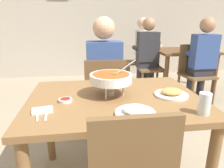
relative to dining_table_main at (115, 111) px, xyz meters
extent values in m
cube|color=#BCB2A3|center=(0.00, 3.48, 0.86)|extent=(10.00, 0.10, 3.00)
cube|color=brown|center=(0.00, 0.00, 0.09)|extent=(1.21, 0.91, 0.04)
cylinder|color=brown|center=(-0.55, 0.39, -0.29)|extent=(0.07, 0.07, 0.72)
cylinder|color=brown|center=(0.55, 0.39, -0.29)|extent=(0.07, 0.07, 0.72)
cube|color=brown|center=(0.00, 0.83, -0.21)|extent=(0.44, 0.44, 0.03)
cube|color=brown|center=(0.00, 0.63, 0.03)|extent=(0.42, 0.04, 0.45)
cylinder|color=brown|center=(0.19, 1.02, -0.43)|extent=(0.04, 0.04, 0.42)
cylinder|color=brown|center=(-0.19, 1.02, -0.43)|extent=(0.04, 0.04, 0.42)
cylinder|color=brown|center=(0.19, 0.64, -0.43)|extent=(0.04, 0.04, 0.42)
cylinder|color=brown|center=(-0.19, 0.64, -0.43)|extent=(0.04, 0.04, 0.42)
cylinder|color=#2D2D38|center=(0.10, 0.85, -0.42)|extent=(0.10, 0.10, 0.45)
cylinder|color=#2D2D38|center=(-0.10, 0.85, -0.42)|extent=(0.10, 0.10, 0.45)
cube|color=#2D2D38|center=(0.00, 0.81, -0.13)|extent=(0.32, 0.32, 0.12)
cube|color=#334C8C|center=(0.00, 0.73, 0.18)|extent=(0.36, 0.20, 0.50)
sphere|color=tan|center=(0.00, 0.73, 0.56)|extent=(0.22, 0.22, 0.22)
cylinder|color=#334C8C|center=(0.16, 0.93, 0.13)|extent=(0.08, 0.28, 0.08)
cylinder|color=#334C8C|center=(-0.16, 0.93, 0.13)|extent=(0.08, 0.28, 0.08)
cube|color=brown|center=(0.00, -0.60, 0.03)|extent=(0.42, 0.04, 0.45)
cylinder|color=silver|center=(0.07, 0.03, 0.16)|extent=(0.01, 0.01, 0.10)
cylinder|color=silver|center=(-0.07, 0.11, 0.16)|extent=(0.01, 0.01, 0.10)
cylinder|color=silver|center=(-0.07, -0.04, 0.16)|extent=(0.01, 0.01, 0.10)
torus|color=silver|center=(-0.02, 0.03, 0.21)|extent=(0.21, 0.21, 0.01)
cylinder|color=#B2B2B7|center=(-0.02, 0.03, 0.13)|extent=(0.05, 0.05, 0.04)
cone|color=orange|center=(-0.02, 0.03, 0.16)|extent=(0.02, 0.02, 0.04)
cylinder|color=white|center=(-0.02, 0.03, 0.24)|extent=(0.30, 0.30, 0.06)
cylinder|color=#994C1E|center=(-0.02, 0.03, 0.27)|extent=(0.26, 0.26, 0.01)
ellipsoid|color=#388433|center=(0.00, 0.03, 0.28)|extent=(0.05, 0.03, 0.01)
cylinder|color=silver|center=(0.07, 0.05, 0.30)|extent=(0.18, 0.01, 0.13)
cylinder|color=white|center=(0.08, -0.29, 0.12)|extent=(0.24, 0.24, 0.01)
ellipsoid|color=white|center=(0.08, -0.29, 0.14)|extent=(0.15, 0.13, 0.04)
cylinder|color=white|center=(0.41, -0.03, 0.12)|extent=(0.24, 0.24, 0.01)
ellipsoid|color=tan|center=(0.41, -0.03, 0.14)|extent=(0.15, 0.13, 0.04)
cylinder|color=white|center=(-0.34, -0.04, 0.12)|extent=(0.09, 0.09, 0.02)
cylinder|color=maroon|center=(-0.34, -0.04, 0.13)|extent=(0.07, 0.07, 0.01)
cube|color=white|center=(-0.47, -0.18, 0.12)|extent=(0.13, 0.10, 0.02)
cube|color=silver|center=(-0.49, -0.23, 0.12)|extent=(0.04, 0.17, 0.01)
cube|color=silver|center=(-0.44, -0.23, 0.12)|extent=(0.03, 0.17, 0.01)
cylinder|color=silver|center=(0.47, -0.34, 0.18)|extent=(0.07, 0.07, 0.13)
cylinder|color=gold|center=(0.47, -0.34, 0.16)|extent=(0.06, 0.06, 0.08)
cube|color=brown|center=(1.57, 2.13, 0.09)|extent=(1.00, 0.80, 0.04)
cylinder|color=brown|center=(1.13, 1.79, -0.29)|extent=(0.07, 0.07, 0.72)
cylinder|color=brown|center=(2.01, 1.79, -0.29)|extent=(0.07, 0.07, 0.72)
cylinder|color=brown|center=(1.13, 2.47, -0.29)|extent=(0.07, 0.07, 0.72)
cylinder|color=brown|center=(2.01, 2.47, -0.29)|extent=(0.07, 0.07, 0.72)
cube|color=brown|center=(0.87, 2.68, -0.21)|extent=(0.49, 0.49, 0.03)
cube|color=brown|center=(1.07, 2.65, 0.03)|extent=(0.09, 0.42, 0.45)
cylinder|color=brown|center=(0.71, 2.89, -0.43)|extent=(0.04, 0.04, 0.42)
cylinder|color=brown|center=(0.66, 2.51, -0.43)|extent=(0.04, 0.04, 0.42)
cylinder|color=brown|center=(1.09, 2.84, -0.43)|extent=(0.04, 0.04, 0.42)
cylinder|color=brown|center=(1.04, 2.46, -0.43)|extent=(0.04, 0.04, 0.42)
cube|color=brown|center=(0.96, 2.10, -0.21)|extent=(0.46, 0.46, 0.03)
cube|color=brown|center=(0.97, 2.30, 0.03)|extent=(0.42, 0.06, 0.45)
cylinder|color=brown|center=(0.76, 1.92, -0.43)|extent=(0.04, 0.04, 0.42)
cylinder|color=brown|center=(1.14, 1.90, -0.43)|extent=(0.04, 0.04, 0.42)
cylinder|color=brown|center=(0.78, 2.29, -0.43)|extent=(0.04, 0.04, 0.42)
cylinder|color=brown|center=(1.16, 2.28, -0.43)|extent=(0.04, 0.04, 0.42)
cube|color=brown|center=(1.53, 1.55, -0.21)|extent=(0.49, 0.49, 0.03)
cube|color=brown|center=(1.51, 1.75, 0.03)|extent=(0.42, 0.09, 0.45)
cylinder|color=brown|center=(1.37, 1.34, -0.43)|extent=(0.04, 0.04, 0.42)
cylinder|color=brown|center=(1.75, 1.38, -0.43)|extent=(0.04, 0.04, 0.42)
cylinder|color=brown|center=(1.32, 1.71, -0.43)|extent=(0.04, 0.04, 0.42)
cylinder|color=brown|center=(1.70, 1.76, -0.43)|extent=(0.04, 0.04, 0.42)
cylinder|color=#2D2D38|center=(1.07, 2.55, -0.42)|extent=(0.10, 0.10, 0.45)
cylinder|color=#2D2D38|center=(1.07, 2.75, -0.42)|extent=(0.10, 0.10, 0.45)
cube|color=#2D2D38|center=(1.03, 2.65, -0.13)|extent=(0.32, 0.32, 0.12)
cube|color=beige|center=(0.95, 2.65, 0.18)|extent=(0.20, 0.36, 0.50)
sphere|color=beige|center=(0.95, 2.65, 0.56)|extent=(0.22, 0.22, 0.22)
cylinder|color=beige|center=(1.15, 2.49, 0.13)|extent=(0.28, 0.08, 0.08)
cylinder|color=beige|center=(1.15, 2.81, 0.13)|extent=(0.28, 0.08, 0.08)
cylinder|color=#2D2D38|center=(1.00, 2.26, -0.42)|extent=(0.10, 0.10, 0.45)
cylinder|color=#2D2D38|center=(0.80, 2.26, -0.42)|extent=(0.10, 0.10, 0.45)
cube|color=#2D2D38|center=(0.90, 2.22, -0.13)|extent=(0.32, 0.32, 0.12)
cube|color=#2D2D33|center=(0.90, 2.14, 0.18)|extent=(0.36, 0.20, 0.50)
sphere|color=#A57756|center=(0.90, 2.14, 0.56)|extent=(0.22, 0.22, 0.22)
cylinder|color=#2D2D33|center=(1.06, 2.34, 0.13)|extent=(0.08, 0.28, 0.08)
cylinder|color=#2D2D33|center=(0.74, 2.34, 0.13)|extent=(0.08, 0.28, 0.08)
cylinder|color=#2D2D38|center=(1.68, 1.63, -0.42)|extent=(0.10, 0.10, 0.45)
cylinder|color=#2D2D38|center=(1.48, 1.63, -0.42)|extent=(0.10, 0.10, 0.45)
cube|color=#2D2D38|center=(1.58, 1.59, -0.13)|extent=(0.32, 0.32, 0.12)
cube|color=#334C8C|center=(1.58, 1.51, 0.18)|extent=(0.36, 0.20, 0.50)
sphere|color=#A57756|center=(1.58, 1.51, 0.56)|extent=(0.22, 0.22, 0.22)
cylinder|color=#334C8C|center=(1.74, 1.71, 0.13)|extent=(0.08, 0.28, 0.08)
cylinder|color=#334C8C|center=(1.42, 1.71, 0.13)|extent=(0.08, 0.28, 0.08)
camera|label=1|loc=(-0.21, -1.36, 0.65)|focal=33.20mm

